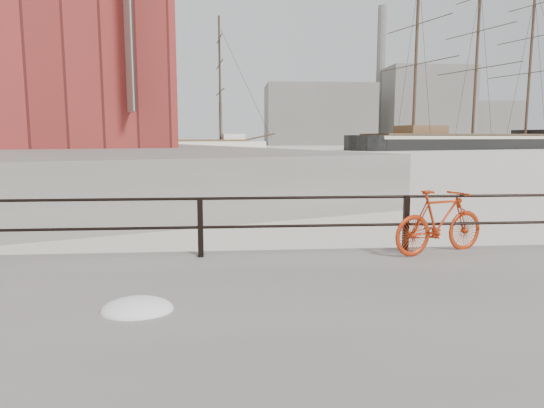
# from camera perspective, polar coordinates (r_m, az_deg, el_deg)

# --- Properties ---
(far_quay) EXTENTS (78.44, 148.07, 1.80)m
(far_quay) POSITION_cam_1_polar(r_m,az_deg,el_deg) (86.86, -27.59, 6.01)
(far_quay) COLOR gray
(far_quay) RESTS_ON ground
(bicycle) EXTENTS (1.83, 0.84, 1.11)m
(bicycle) POSITION_cam_1_polar(r_m,az_deg,el_deg) (8.73, 19.14, -1.99)
(bicycle) COLOR #AB2A0B
(bicycle) RESTS_ON promenade
(barque_black) EXTENTS (68.11, 40.79, 36.30)m
(barque_black) POSITION_cam_1_polar(r_m,az_deg,el_deg) (104.96, 22.44, 5.98)
(barque_black) COLOR black
(barque_black) RESTS_ON ground
(schooner_mid) EXTENTS (33.02, 17.03, 22.53)m
(schooner_mid) POSITION_cam_1_polar(r_m,az_deg,el_deg) (80.79, -11.16, 6.04)
(schooner_mid) COLOR silver
(schooner_mid) RESTS_ON ground
(schooner_left) EXTENTS (24.47, 13.68, 17.76)m
(schooner_left) POSITION_cam_1_polar(r_m,az_deg,el_deg) (77.94, -20.89, 5.62)
(schooner_left) COLOR silver
(schooner_left) RESTS_ON ground
(apartment_grey) EXTENTS (26.02, 22.15, 23.20)m
(apartment_grey) POSITION_cam_1_polar(r_m,az_deg,el_deg) (99.51, -29.16, 13.26)
(apartment_grey) COLOR #ABABA5
(apartment_grey) RESTS_ON far_quay
(apartment_brick) EXTENTS (27.87, 22.90, 21.20)m
(apartment_brick) POSITION_cam_1_polar(r_m,az_deg,el_deg) (122.30, -28.70, 11.62)
(apartment_brick) COLOR brown
(apartment_brick) RESTS_ON far_quay
(industrial_west) EXTENTS (32.00, 18.00, 18.00)m
(industrial_west) POSITION_cam_1_polar(r_m,az_deg,el_deg) (150.61, 5.50, 10.34)
(industrial_west) COLOR gray
(industrial_west) RESTS_ON ground
(industrial_mid) EXTENTS (26.00, 20.00, 24.00)m
(industrial_mid) POSITION_cam_1_polar(r_m,az_deg,el_deg) (165.28, 17.45, 10.84)
(industrial_mid) COLOR gray
(industrial_mid) RESTS_ON ground
(industrial_east) EXTENTS (20.00, 16.00, 14.00)m
(industrial_east) POSITION_cam_1_polar(r_m,az_deg,el_deg) (179.32, 23.67, 8.68)
(industrial_east) COLOR gray
(industrial_east) RESTS_ON ground
(smokestack) EXTENTS (2.80, 2.80, 44.00)m
(smokestack) POSITION_cam_1_polar(r_m,az_deg,el_deg) (166.54, 12.64, 14.44)
(smokestack) COLOR gray
(smokestack) RESTS_ON ground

